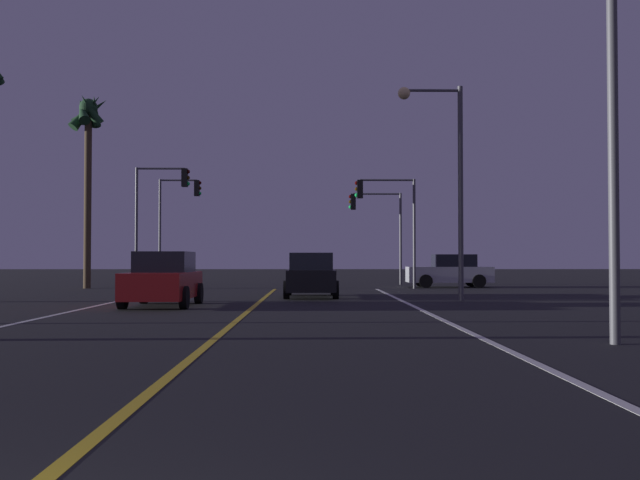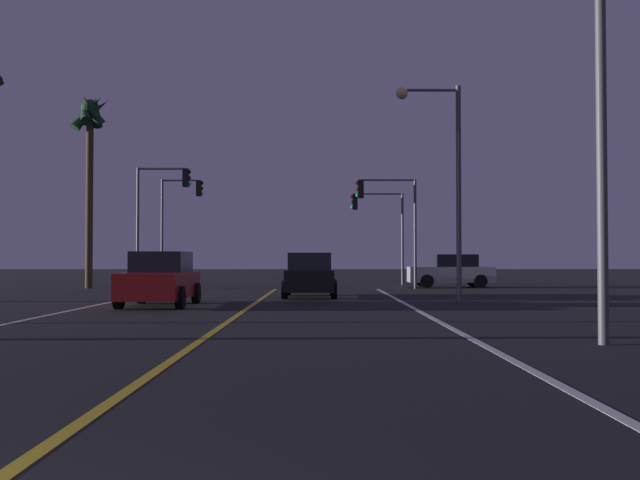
% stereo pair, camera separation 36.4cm
% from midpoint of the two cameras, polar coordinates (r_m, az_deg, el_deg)
% --- Properties ---
extents(lane_edge_right, '(0.16, 38.90, 0.01)m').
position_cam_midpoint_polar(lane_edge_right, '(16.10, 10.09, -6.71)').
color(lane_edge_right, silver).
rests_on(lane_edge_right, ground).
extents(lane_edge_left, '(0.16, 38.90, 0.01)m').
position_cam_midpoint_polar(lane_edge_left, '(17.27, -24.43, -6.24)').
color(lane_edge_left, silver).
rests_on(lane_edge_left, ground).
extents(lane_center_divider, '(0.16, 38.90, 0.01)m').
position_cam_midpoint_polar(lane_center_divider, '(15.94, -7.80, -6.77)').
color(lane_center_divider, gold).
rests_on(lane_center_divider, ground).
extents(car_oncoming, '(2.02, 4.30, 1.70)m').
position_cam_midpoint_polar(car_oncoming, '(23.12, -12.66, -3.07)').
color(car_oncoming, black).
rests_on(car_oncoming, ground).
extents(car_ahead_far, '(2.02, 4.30, 1.70)m').
position_cam_midpoint_polar(car_ahead_far, '(27.79, -1.08, -2.83)').
color(car_ahead_far, black).
rests_on(car_ahead_far, ground).
extents(car_crossing_side, '(4.30, 2.02, 1.70)m').
position_cam_midpoint_polar(car_crossing_side, '(38.08, 9.94, -2.44)').
color(car_crossing_side, black).
rests_on(car_crossing_side, ground).
extents(traffic_light_near_right, '(3.01, 0.36, 5.42)m').
position_cam_midpoint_polar(traffic_light_near_right, '(35.96, 4.91, 2.58)').
color(traffic_light_near_right, '#4C4C51').
rests_on(traffic_light_near_right, ground).
extents(traffic_light_near_left, '(2.69, 0.36, 5.98)m').
position_cam_midpoint_polar(traffic_light_near_left, '(36.62, -12.70, 3.10)').
color(traffic_light_near_left, '#4C4C51').
rests_on(traffic_light_near_left, ground).
extents(traffic_light_far_right, '(3.03, 0.36, 5.23)m').
position_cam_midpoint_polar(traffic_light_far_right, '(41.42, 4.13, 1.86)').
color(traffic_light_far_right, '#4C4C51').
rests_on(traffic_light_far_right, ground).
extents(traffic_light_far_left, '(2.42, 0.36, 6.00)m').
position_cam_midpoint_polar(traffic_light_far_left, '(42.03, -11.32, 2.50)').
color(traffic_light_far_left, '#4C4C51').
rests_on(traffic_light_far_left, ground).
extents(street_lamp_right_near, '(2.12, 0.44, 8.17)m').
position_cam_midpoint_polar(street_lamp_right_near, '(13.78, 19.44, 14.13)').
color(street_lamp_right_near, '#4C4C51').
rests_on(street_lamp_right_near, ground).
extents(street_lamp_right_far, '(2.29, 0.44, 7.57)m').
position_cam_midpoint_polar(street_lamp_right_far, '(25.96, 9.43, 6.00)').
color(street_lamp_right_far, '#4C4C51').
rests_on(street_lamp_right_far, ground).
extents(palm_tree_left_far, '(2.07, 2.04, 9.93)m').
position_cam_midpoint_polar(palm_tree_left_far, '(38.50, -18.02, 8.12)').
color(palm_tree_left_far, '#473826').
rests_on(palm_tree_left_far, ground).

